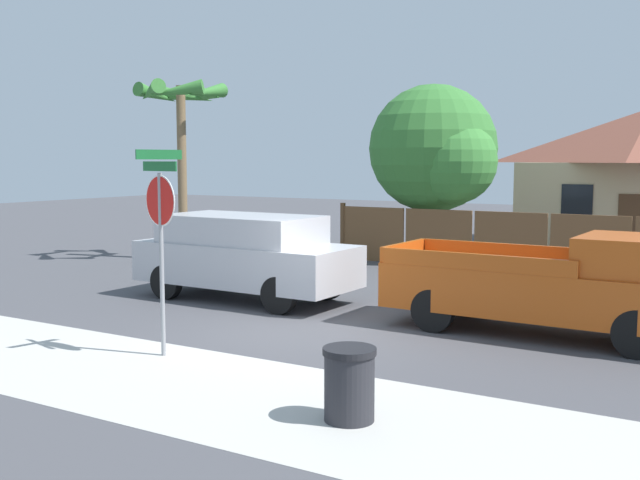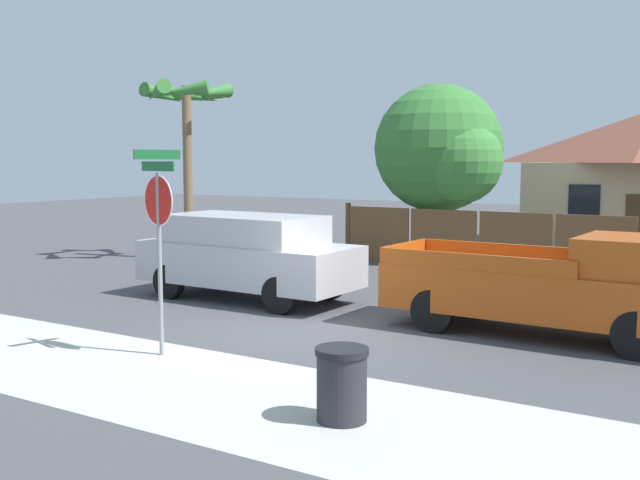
# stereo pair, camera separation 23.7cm
# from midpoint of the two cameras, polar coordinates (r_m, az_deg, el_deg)

# --- Properties ---
(ground_plane) EXTENTS (80.00, 80.00, 0.00)m
(ground_plane) POSITION_cam_midpoint_polar(r_m,az_deg,el_deg) (13.64, -1.69, -6.92)
(ground_plane) COLOR #47474C
(sidewalk_strip) EXTENTS (36.00, 3.20, 0.01)m
(sidewalk_strip) POSITION_cam_midpoint_polar(r_m,az_deg,el_deg) (10.88, -12.13, -10.42)
(sidewalk_strip) COLOR beige
(sidewalk_strip) RESTS_ON ground
(wooden_fence) EXTENTS (12.82, 0.12, 1.75)m
(wooden_fence) POSITION_cam_midpoint_polar(r_m,az_deg,el_deg) (21.02, 16.71, -0.29)
(wooden_fence) COLOR brown
(wooden_fence) RESTS_ON ground
(oak_tree) EXTENTS (4.11, 3.91, 5.39)m
(oak_tree) POSITION_cam_midpoint_polar(r_m,az_deg,el_deg) (23.14, 8.63, 6.69)
(oak_tree) COLOR brown
(oak_tree) RESTS_ON ground
(palm_tree) EXTENTS (2.68, 2.88, 5.42)m
(palm_tree) POSITION_cam_midpoint_polar(r_m,az_deg,el_deg) (23.51, -10.84, 9.85)
(palm_tree) COLOR brown
(palm_tree) RESTS_ON ground
(red_suv) EXTENTS (5.00, 2.15, 1.87)m
(red_suv) POSITION_cam_midpoint_polar(r_m,az_deg,el_deg) (16.58, -6.15, -1.05)
(red_suv) COLOR #B7B7BC
(red_suv) RESTS_ON ground
(orange_pickup) EXTENTS (5.59, 2.06, 1.82)m
(orange_pickup) POSITION_cam_midpoint_polar(r_m,az_deg,el_deg) (13.66, 17.16, -3.33)
(orange_pickup) COLOR #B74C14
(orange_pickup) RESTS_ON ground
(stop_sign) EXTENTS (0.88, 0.80, 3.23)m
(stop_sign) POSITION_cam_midpoint_polar(r_m,az_deg,el_deg) (11.87, -12.61, 1.74)
(stop_sign) COLOR gray
(stop_sign) RESTS_ON ground
(trash_bin) EXTENTS (0.64, 0.64, 0.88)m
(trash_bin) POSITION_cam_midpoint_polar(r_m,az_deg,el_deg) (8.98, 1.48, -10.91)
(trash_bin) COLOR #28282D
(trash_bin) RESTS_ON ground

